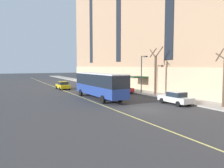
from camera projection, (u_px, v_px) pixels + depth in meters
ground_plane at (143, 110)px, 22.85m from camera, size 260.00×260.00×0.00m
sidewalk at (183, 100)px, 29.45m from camera, size 4.02×160.00×0.15m
city_bus at (99, 84)px, 30.39m from camera, size 2.95×12.11×3.60m
parked_car_white_0 at (175, 98)px, 26.11m from camera, size 1.99×4.45×1.56m
parked_car_darkgray_1 at (107, 85)px, 43.13m from camera, size 1.97×4.68×1.56m
parked_car_red_2 at (90, 82)px, 51.08m from camera, size 1.99×4.70×1.56m
parked_car_red_3 at (123, 88)px, 37.31m from camera, size 2.01×4.68×1.56m
taxi_cab at (63, 85)px, 43.04m from camera, size 2.08×4.36×1.56m
street_tree_far_uptown at (155, 72)px, 34.00m from camera, size 1.63×1.62×7.49m
street_lamp at (142, 70)px, 35.20m from camera, size 0.36×1.48×6.09m
lane_centerline at (108, 107)px, 24.33m from camera, size 0.16×140.00×0.01m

